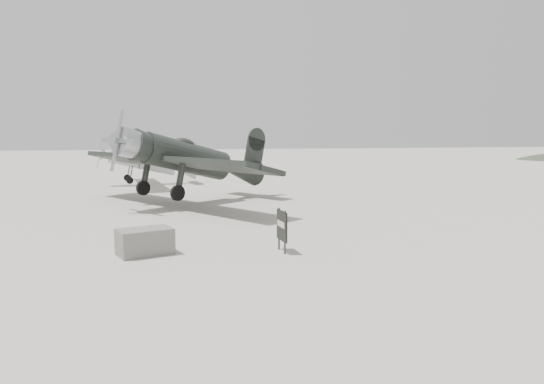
{
  "coord_description": "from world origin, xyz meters",
  "views": [
    {
      "loc": [
        -4.98,
        -18.69,
        3.94
      ],
      "look_at": [
        -1.42,
        1.13,
        1.5
      ],
      "focal_mm": 35.0,
      "sensor_mm": 36.0,
      "label": 1
    }
  ],
  "objects_px": {
    "highwing_monoplane": "(146,160)",
    "sign_board": "(282,226)",
    "equipment_block": "(145,242)",
    "lowwing_monoplane": "(193,160)"
  },
  "relations": [
    {
      "from": "sign_board",
      "to": "lowwing_monoplane",
      "type": "bearing_deg",
      "value": 95.8
    },
    {
      "from": "highwing_monoplane",
      "to": "sign_board",
      "type": "xyz_separation_m",
      "value": [
        5.33,
        -21.5,
        -0.89
      ]
    },
    {
      "from": "sign_board",
      "to": "highwing_monoplane",
      "type": "bearing_deg",
      "value": 97.87
    },
    {
      "from": "equipment_block",
      "to": "lowwing_monoplane",
      "type": "bearing_deg",
      "value": 80.55
    },
    {
      "from": "equipment_block",
      "to": "highwing_monoplane",
      "type": "bearing_deg",
      "value": 92.83
    },
    {
      "from": "equipment_block",
      "to": "sign_board",
      "type": "xyz_separation_m",
      "value": [
        4.29,
        -0.41,
        0.41
      ]
    },
    {
      "from": "highwing_monoplane",
      "to": "sign_board",
      "type": "distance_m",
      "value": 22.17
    },
    {
      "from": "highwing_monoplane",
      "to": "sign_board",
      "type": "height_order",
      "value": "highwing_monoplane"
    },
    {
      "from": "lowwing_monoplane",
      "to": "equipment_block",
      "type": "xyz_separation_m",
      "value": [
        -1.86,
        -11.17,
        -1.89
      ]
    },
    {
      "from": "equipment_block",
      "to": "sign_board",
      "type": "distance_m",
      "value": 4.33
    }
  ]
}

